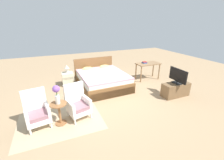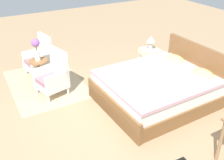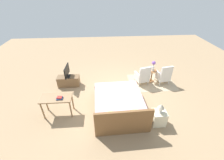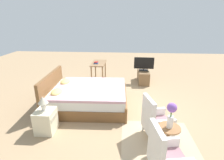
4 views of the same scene
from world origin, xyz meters
The scene contains 13 objects.
ground_plane centered at (0.00, 0.00, 0.00)m, with size 16.00×16.00×0.00m, color #A38460.
floor_rug centered at (-1.82, -0.80, 0.00)m, with size 2.10×1.50×0.01m.
bed centered at (-0.07, 0.98, 0.30)m, with size 1.80×2.20×0.96m.
armchair_by_window_left centered at (-2.33, -0.74, 0.38)m, with size 0.62×0.62×0.92m.
armchair_by_window_right centered at (-1.34, -0.74, 0.38)m, with size 0.66×0.66×0.92m.
side_table centered at (-1.82, -0.89, 0.37)m, with size 0.40×0.40×0.59m.
flower_vase centered at (-1.82, -0.89, 0.88)m, with size 0.17×0.17×0.48m.
nightstand centered at (-1.31, 1.64, 0.26)m, with size 0.44×0.41×0.52m.
table_lamp centered at (-1.31, 1.64, 0.74)m, with size 0.22×0.22×0.33m.
tv_stand centered at (2.02, -0.82, 0.24)m, with size 0.96×0.40×0.47m.
tv_flatscreen centered at (2.03, -0.82, 0.74)m, with size 0.21×0.75×0.51m.
vanity_desk centered at (2.08, 0.94, 0.63)m, with size 1.04×0.52×0.74m.
book_stack centered at (1.93, 1.01, 0.77)m, with size 0.21×0.17×0.07m.
Camera 3 is at (0.47, 4.95, 4.01)m, focal length 24.00 mm.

